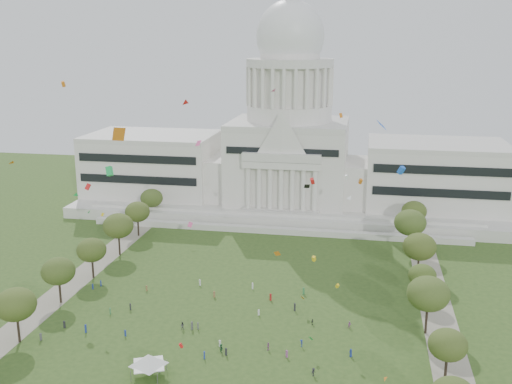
# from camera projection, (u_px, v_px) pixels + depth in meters

# --- Properties ---
(ground) EXTENTS (400.00, 400.00, 0.00)m
(ground) POSITION_uv_depth(u_px,v_px,m) (217.00, 354.00, 126.73)
(ground) COLOR #304D1D
(ground) RESTS_ON ground
(capitol) EXTENTS (160.00, 64.50, 91.30)m
(capitol) POSITION_uv_depth(u_px,v_px,m) (289.00, 152.00, 229.28)
(capitol) COLOR beige
(capitol) RESTS_ON ground
(path_left) EXTENTS (8.00, 160.00, 0.04)m
(path_left) POSITION_uv_depth(u_px,v_px,m) (74.00, 282.00, 163.74)
(path_left) COLOR gray
(path_left) RESTS_ON ground
(path_right) EXTENTS (8.00, 160.00, 0.04)m
(path_right) POSITION_uv_depth(u_px,v_px,m) (437.00, 310.00, 146.83)
(path_right) COLOR gray
(path_right) RESTS_ON ground
(row_tree_l_1) EXTENTS (8.86, 8.86, 12.59)m
(row_tree_l_1) POSITION_uv_depth(u_px,v_px,m) (16.00, 304.00, 129.43)
(row_tree_l_1) COLOR black
(row_tree_l_1) RESTS_ON ground
(row_tree_r_1) EXTENTS (7.58, 7.58, 10.78)m
(row_tree_r_1) POSITION_uv_depth(u_px,v_px,m) (448.00, 345.00, 115.01)
(row_tree_r_1) COLOR black
(row_tree_r_1) RESTS_ON ground
(row_tree_l_2) EXTENTS (8.42, 8.42, 11.97)m
(row_tree_l_2) POSITION_uv_depth(u_px,v_px,m) (58.00, 271.00, 149.01)
(row_tree_l_2) COLOR black
(row_tree_l_2) RESTS_ON ground
(row_tree_r_2) EXTENTS (9.55, 9.55, 13.58)m
(row_tree_r_2) POSITION_uv_depth(u_px,v_px,m) (428.00, 294.00, 133.13)
(row_tree_r_2) COLOR black
(row_tree_r_2) RESTS_ON ground
(row_tree_l_3) EXTENTS (8.12, 8.12, 11.55)m
(row_tree_l_3) POSITION_uv_depth(u_px,v_px,m) (91.00, 250.00, 164.73)
(row_tree_l_3) COLOR black
(row_tree_l_3) RESTS_ON ground
(row_tree_r_3) EXTENTS (7.01, 7.01, 9.98)m
(row_tree_r_3) POSITION_uv_depth(u_px,v_px,m) (422.00, 276.00, 149.97)
(row_tree_r_3) COLOR black
(row_tree_r_3) RESTS_ON ground
(row_tree_l_4) EXTENTS (9.29, 9.29, 13.21)m
(row_tree_l_4) POSITION_uv_depth(u_px,v_px,m) (118.00, 226.00, 182.05)
(row_tree_l_4) COLOR black
(row_tree_l_4) RESTS_ON ground
(row_tree_r_4) EXTENTS (9.19, 9.19, 13.06)m
(row_tree_r_4) POSITION_uv_depth(u_px,v_px,m) (419.00, 247.00, 164.16)
(row_tree_r_4) COLOR black
(row_tree_r_4) RESTS_ON ground
(row_tree_l_5) EXTENTS (8.33, 8.33, 11.85)m
(row_tree_l_5) POSITION_uv_depth(u_px,v_px,m) (137.00, 212.00, 200.19)
(row_tree_l_5) COLOR black
(row_tree_l_5) RESTS_ON ground
(row_tree_r_5) EXTENTS (9.82, 9.82, 13.96)m
(row_tree_r_5) POSITION_uv_depth(u_px,v_px,m) (410.00, 223.00, 183.41)
(row_tree_r_5) COLOR black
(row_tree_r_5) RESTS_ON ground
(row_tree_l_6) EXTENTS (8.19, 8.19, 11.64)m
(row_tree_l_6) POSITION_uv_depth(u_px,v_px,m) (152.00, 198.00, 217.77)
(row_tree_l_6) COLOR black
(row_tree_l_6) RESTS_ON ground
(row_tree_r_6) EXTENTS (8.42, 8.42, 11.97)m
(row_tree_r_6) POSITION_uv_depth(u_px,v_px,m) (414.00, 211.00, 200.40)
(row_tree_r_6) COLOR black
(row_tree_r_6) RESTS_ON ground
(event_tent) EXTENTS (10.57, 10.57, 4.54)m
(event_tent) POSITION_uv_depth(u_px,v_px,m) (148.00, 360.00, 117.52)
(event_tent) COLOR #4C4C4C
(event_tent) RESTS_ON ground
(person_0) EXTENTS (0.94, 1.04, 1.78)m
(person_0) POSITION_uv_depth(u_px,v_px,m) (351.00, 353.00, 125.35)
(person_0) COLOR navy
(person_0) RESTS_ON ground
(person_2) EXTENTS (0.92, 0.69, 1.70)m
(person_2) POSITION_uv_depth(u_px,v_px,m) (350.00, 325.00, 137.63)
(person_2) COLOR #994C8C
(person_2) RESTS_ON ground
(person_3) EXTENTS (0.87, 1.20, 1.67)m
(person_3) POSITION_uv_depth(u_px,v_px,m) (301.00, 343.00, 129.41)
(person_3) COLOR navy
(person_3) RESTS_ON ground
(person_4) EXTENTS (0.74, 1.13, 1.79)m
(person_4) POSITION_uv_depth(u_px,v_px,m) (268.00, 346.00, 128.01)
(person_4) COLOR #994C8C
(person_4) RESTS_ON ground
(person_5) EXTENTS (1.37, 1.84, 1.86)m
(person_5) POSITION_uv_depth(u_px,v_px,m) (221.00, 348.00, 127.29)
(person_5) COLOR #33723F
(person_5) RESTS_ON ground
(person_7) EXTENTS (0.64, 0.66, 1.46)m
(person_7) POSITION_uv_depth(u_px,v_px,m) (159.00, 369.00, 119.50)
(person_7) COLOR navy
(person_7) RESTS_ON ground
(person_8) EXTENTS (0.96, 0.66, 1.87)m
(person_8) POSITION_uv_depth(u_px,v_px,m) (182.00, 326.00, 137.14)
(person_8) COLOR #4C4C51
(person_8) RESTS_ON ground
(person_9) EXTENTS (1.12, 1.23, 1.72)m
(person_9) POSITION_uv_depth(u_px,v_px,m) (313.00, 372.00, 118.22)
(person_9) COLOR #26262B
(person_9) RESTS_ON ground
(person_10) EXTENTS (0.75, 0.94, 1.42)m
(person_10) POSITION_uv_depth(u_px,v_px,m) (312.00, 322.00, 139.38)
(person_10) COLOR #26262B
(person_10) RESTS_ON ground
(distant_crowd) EXTENTS (55.98, 37.49, 1.94)m
(distant_crowd) POSITION_uv_depth(u_px,v_px,m) (189.00, 313.00, 143.72)
(distant_crowd) COLOR #4C4C51
(distant_crowd) RESTS_ON ground
(kite_swarm) EXTENTS (78.37, 104.23, 54.28)m
(kite_swarm) POSITION_uv_depth(u_px,v_px,m) (215.00, 203.00, 127.47)
(kite_swarm) COLOR white
(kite_swarm) RESTS_ON ground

